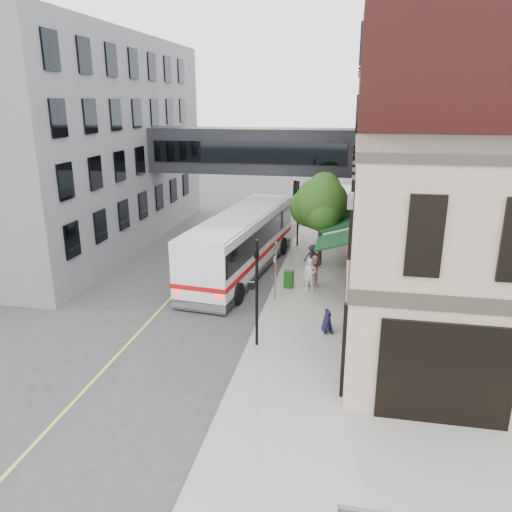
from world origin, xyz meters
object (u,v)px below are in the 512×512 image
at_px(pedestrian_a, 310,275).
at_px(pedestrian_b, 316,271).
at_px(bus, 242,241).
at_px(pedestrian_c, 312,257).
at_px(newspaper_box, 289,279).
at_px(sandwich_board, 328,321).

height_order(pedestrian_a, pedestrian_b, pedestrian_a).
xyz_separation_m(bus, pedestrian_c, (4.11, 0.77, -1.03)).
bearing_deg(newspaper_box, pedestrian_b, 24.53).
xyz_separation_m(newspaper_box, sandwich_board, (2.35, -5.04, 0.01)).
relative_size(bus, newspaper_box, 14.00).
xyz_separation_m(pedestrian_a, pedestrian_b, (0.24, 0.75, -0.03)).
xyz_separation_m(bus, pedestrian_b, (4.51, -1.94, -0.95)).
relative_size(newspaper_box, sandwich_board, 0.97).
distance_m(newspaper_box, sandwich_board, 5.56).
relative_size(bus, pedestrian_a, 7.46).
height_order(pedestrian_b, newspaper_box, pedestrian_b).
xyz_separation_m(pedestrian_a, pedestrian_c, (-0.17, 3.46, -0.11)).
height_order(pedestrian_a, newspaper_box, pedestrian_a).
height_order(bus, pedestrian_a, bus).
bearing_deg(newspaper_box, pedestrian_c, 78.64).
bearing_deg(newspaper_box, bus, 148.19).
height_order(pedestrian_b, sandwich_board, pedestrian_b).
distance_m(bus, sandwich_board, 9.33).
bearing_deg(sandwich_board, newspaper_box, 96.65).
distance_m(pedestrian_c, newspaper_box, 3.35).
xyz_separation_m(pedestrian_a, newspaper_box, (-1.16, 0.28, -0.41)).
xyz_separation_m(bus, sandwich_board, (5.46, -7.46, -1.31)).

